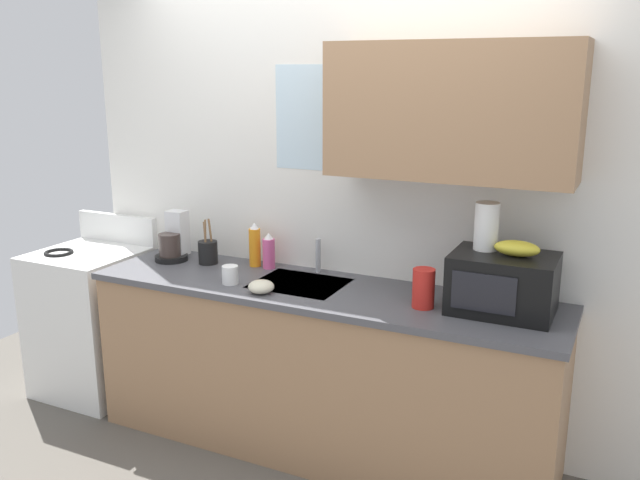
# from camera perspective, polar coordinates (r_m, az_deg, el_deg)

# --- Properties ---
(kitchen_wall_assembly) EXTENTS (3.23, 0.42, 2.50)m
(kitchen_wall_assembly) POSITION_cam_1_polar(r_m,az_deg,el_deg) (3.51, 4.06, 4.38)
(kitchen_wall_assembly) COLOR white
(kitchen_wall_assembly) RESTS_ON ground
(counter_unit) EXTENTS (2.46, 0.63, 0.90)m
(counter_unit) POSITION_cam_1_polar(r_m,az_deg,el_deg) (3.57, -0.03, -10.83)
(counter_unit) COLOR #9E7551
(counter_unit) RESTS_ON ground
(sink_faucet) EXTENTS (0.03, 0.03, 0.19)m
(sink_faucet) POSITION_cam_1_polar(r_m,az_deg,el_deg) (3.63, -0.16, -1.33)
(sink_faucet) COLOR #B2B5BA
(sink_faucet) RESTS_ON counter_unit
(stove_range) EXTENTS (0.60, 0.60, 1.08)m
(stove_range) POSITION_cam_1_polar(r_m,az_deg,el_deg) (4.43, -18.79, -6.49)
(stove_range) COLOR white
(stove_range) RESTS_ON ground
(microwave) EXTENTS (0.46, 0.35, 0.27)m
(microwave) POSITION_cam_1_polar(r_m,az_deg,el_deg) (3.14, 15.30, -3.59)
(microwave) COLOR black
(microwave) RESTS_ON counter_unit
(banana_bunch) EXTENTS (0.20, 0.11, 0.07)m
(banana_bunch) POSITION_cam_1_polar(r_m,az_deg,el_deg) (3.09, 16.43, -0.69)
(banana_bunch) COLOR gold
(banana_bunch) RESTS_ON microwave
(paper_towel_roll) EXTENTS (0.11, 0.11, 0.22)m
(paper_towel_roll) POSITION_cam_1_polar(r_m,az_deg,el_deg) (3.14, 13.99, 1.15)
(paper_towel_roll) COLOR white
(paper_towel_roll) RESTS_ON microwave
(coffee_maker) EXTENTS (0.19, 0.21, 0.28)m
(coffee_maker) POSITION_cam_1_polar(r_m,az_deg,el_deg) (3.97, -12.36, -0.14)
(coffee_maker) COLOR black
(coffee_maker) RESTS_ON counter_unit
(dish_soap_bottle_pink) EXTENTS (0.07, 0.07, 0.20)m
(dish_soap_bottle_pink) POSITION_cam_1_polar(r_m,az_deg,el_deg) (3.72, -4.38, -1.00)
(dish_soap_bottle_pink) COLOR #E55999
(dish_soap_bottle_pink) RESTS_ON counter_unit
(dish_soap_bottle_orange) EXTENTS (0.06, 0.06, 0.25)m
(dish_soap_bottle_orange) POSITION_cam_1_polar(r_m,az_deg,el_deg) (3.76, -5.58, -0.48)
(dish_soap_bottle_orange) COLOR orange
(dish_soap_bottle_orange) RESTS_ON counter_unit
(cereal_canister) EXTENTS (0.10, 0.10, 0.19)m
(cereal_canister) POSITION_cam_1_polar(r_m,az_deg,el_deg) (3.14, 8.81, -4.08)
(cereal_canister) COLOR red
(cereal_canister) RESTS_ON counter_unit
(mug_white) EXTENTS (0.08, 0.08, 0.09)m
(mug_white) POSITION_cam_1_polar(r_m,az_deg,el_deg) (3.48, -7.66, -2.95)
(mug_white) COLOR white
(mug_white) RESTS_ON counter_unit
(utensil_crock) EXTENTS (0.11, 0.11, 0.26)m
(utensil_crock) POSITION_cam_1_polar(r_m,az_deg,el_deg) (3.86, -9.52, -0.98)
(utensil_crock) COLOR black
(utensil_crock) RESTS_ON counter_unit
(small_bowl) EXTENTS (0.13, 0.13, 0.06)m
(small_bowl) POSITION_cam_1_polar(r_m,az_deg,el_deg) (3.33, -5.04, -3.98)
(small_bowl) COLOR beige
(small_bowl) RESTS_ON counter_unit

